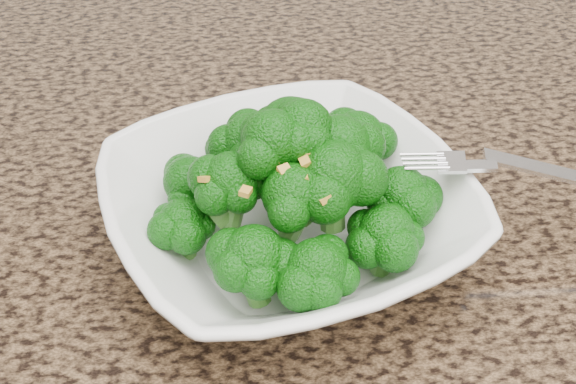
{
  "coord_description": "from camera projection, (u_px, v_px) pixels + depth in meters",
  "views": [
    {
      "loc": [
        -0.09,
        -0.08,
        1.26
      ],
      "look_at": [
        -0.05,
        0.31,
        0.95
      ],
      "focal_mm": 45.0,
      "sensor_mm": 36.0,
      "label": 1
    }
  ],
  "objects": [
    {
      "name": "granite_counter",
      "position": [
        359.0,
        262.0,
        0.53
      ],
      "size": [
        1.64,
        1.04,
        0.03
      ],
      "primitive_type": "cube",
      "color": "brown",
      "rests_on": "cabinet"
    },
    {
      "name": "bowl",
      "position": [
        288.0,
        213.0,
        0.51
      ],
      "size": [
        0.32,
        0.32,
        0.06
      ],
      "primitive_type": "imported",
      "rotation": [
        0.0,
        0.0,
        0.34
      ],
      "color": "white",
      "rests_on": "granite_counter"
    },
    {
      "name": "broccoli_pile",
      "position": [
        288.0,
        132.0,
        0.46
      ],
      "size": [
        0.22,
        0.22,
        0.08
      ],
      "primitive_type": null,
      "color": "#0E580A",
      "rests_on": "bowl"
    },
    {
      "name": "garlic_topping",
      "position": [
        288.0,
        74.0,
        0.44
      ],
      "size": [
        0.13,
        0.13,
        0.01
      ],
      "primitive_type": null,
      "color": "gold",
      "rests_on": "broccoli_pile"
    },
    {
      "name": "fork",
      "position": [
        486.0,
        166.0,
        0.49
      ],
      "size": [
        0.19,
        0.07,
        0.01
      ],
      "primitive_type": null,
      "rotation": [
        0.0,
        0.0,
        -0.21
      ],
      "color": "silver",
      "rests_on": "bowl"
    }
  ]
}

